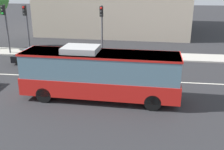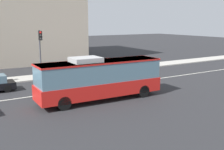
% 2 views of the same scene
% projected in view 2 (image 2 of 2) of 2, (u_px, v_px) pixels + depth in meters
% --- Properties ---
extents(ground_plane, '(160.00, 160.00, 0.00)m').
position_uv_depth(ground_plane, '(74.00, 91.00, 24.89)').
color(ground_plane, '#28282B').
extents(sidewalk_kerb, '(80.00, 2.84, 0.14)m').
position_uv_depth(sidewalk_kerb, '(47.00, 76.00, 30.91)').
color(sidewalk_kerb, '#B2ADA3').
rests_on(sidewalk_kerb, ground_plane).
extents(lane_centre_line, '(76.00, 0.16, 0.01)m').
position_uv_depth(lane_centre_line, '(74.00, 91.00, 24.89)').
color(lane_centre_line, silver).
rests_on(lane_centre_line, ground_plane).
extents(transit_bus, '(10.08, 2.85, 3.46)m').
position_uv_depth(transit_bus, '(100.00, 77.00, 21.69)').
color(transit_bus, red).
rests_on(transit_bus, ground_plane).
extents(traffic_light_far_corner, '(0.33, 0.62, 5.20)m').
position_uv_depth(traffic_light_far_corner, '(40.00, 46.00, 28.78)').
color(traffic_light_far_corner, '#47474C').
rests_on(traffic_light_far_corner, ground_plane).
extents(office_block_background, '(22.33, 18.94, 17.00)m').
position_uv_depth(office_block_background, '(0.00, 5.00, 42.69)').
color(office_block_background, '#B7A893').
rests_on(office_block_background, ground_plane).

